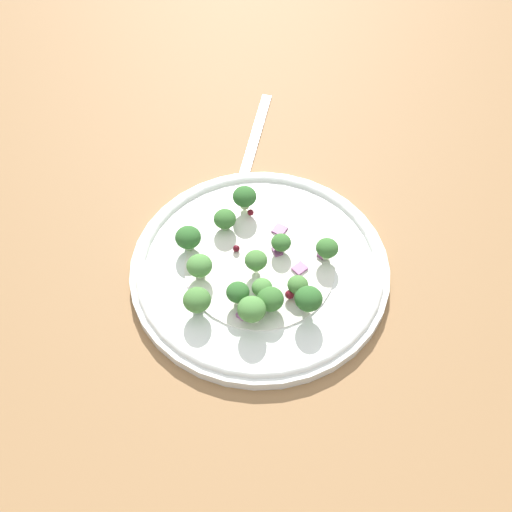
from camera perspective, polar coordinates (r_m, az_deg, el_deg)
name	(u,v)px	position (r cm, az deg, el deg)	size (l,w,h in cm)	color
ground_plane	(252,292)	(69.91, -0.37, -3.13)	(180.00, 180.00, 2.00)	olive
plate	(256,266)	(69.52, 0.00, -0.91)	(27.55, 27.55, 1.70)	white
dressing_pool	(256,264)	(69.17, 0.00, -0.69)	(15.98, 15.98, 0.20)	white
broccoli_floret_0	(298,285)	(66.10, 3.67, -2.55)	(2.12, 2.12, 2.15)	#ADD18E
broccoli_floret_1	(199,266)	(66.94, -4.97, -0.88)	(2.66, 2.66, 2.69)	#ADD18E
broccoli_floret_2	(327,248)	(68.41, 6.23, 0.66)	(2.36, 2.36, 2.39)	#9EC684
broccoli_floret_3	(188,238)	(69.47, -5.95, 1.59)	(2.77, 2.77, 2.80)	#9EC684
broccoli_floret_4	(225,219)	(71.06, -2.74, 3.23)	(2.46, 2.46, 2.49)	#8EB77A
broccoli_floret_5	(281,243)	(69.09, 2.20, 1.16)	(2.13, 2.13, 2.15)	#8EB77A
broccoli_floret_6	(245,197)	(72.22, -1.01, 5.19)	(2.66, 2.66, 2.69)	#ADD18E
broccoli_floret_7	(308,299)	(64.05, 4.61, -3.78)	(2.77, 2.77, 2.80)	#9EC684
broccoli_floret_8	(270,300)	(64.67, 1.25, -3.82)	(2.72, 2.72, 2.76)	#8EB77A
broccoli_floret_9	(238,293)	(64.87, -1.60, -3.21)	(2.34, 2.34, 2.37)	#ADD18E
broccoli_floret_10	(253,259)	(67.01, -0.25, -0.31)	(2.35, 2.35, 2.38)	#9EC684
broccoli_floret_11	(252,310)	(63.34, -0.38, -4.70)	(2.82, 2.82, 2.85)	#9EC684
broccoli_floret_12	(197,300)	(64.60, -5.18, -3.87)	(2.79, 2.79, 2.82)	#8EB77A
broccoli_floret_13	(262,288)	(65.42, 0.53, -2.80)	(2.10, 2.10, 2.12)	#9EC684
cranberry_0	(290,294)	(66.05, 2.95, -3.38)	(0.93, 0.93, 0.93)	maroon
cranberry_1	(236,248)	(69.78, -1.73, 0.66)	(0.74, 0.74, 0.74)	#4C0A14
cranberry_2	(251,212)	(72.59, -0.48, 3.83)	(0.74, 0.74, 0.74)	maroon
onion_bit_0	(277,251)	(69.93, 1.87, 0.43)	(0.88, 1.23, 0.36)	#843D75
onion_bit_1	(243,314)	(65.36, -1.18, -5.06)	(0.85, 1.17, 0.58)	#934C84
onion_bit_2	(304,297)	(66.46, 4.26, -3.56)	(1.27, 1.32, 0.54)	#A35B93
onion_bit_3	(300,269)	(68.68, 3.84, -1.10)	(1.38, 1.18, 0.34)	#A35B93
onion_bit_4	(322,255)	(69.88, 5.81, 0.12)	(0.82, 0.87, 0.48)	#843D75
onion_bit_5	(277,229)	(71.90, 1.87, 2.34)	(1.34, 1.39, 0.41)	#843D75
fork	(251,149)	(82.07, -0.41, 9.31)	(18.49, 6.19, 0.50)	silver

